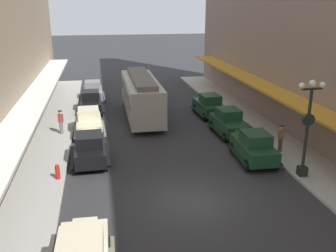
{
  "coord_description": "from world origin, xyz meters",
  "views": [
    {
      "loc": [
        -3.93,
        -15.27,
        8.88
      ],
      "look_at": [
        0.0,
        6.0,
        1.8
      ],
      "focal_mm": 40.17,
      "sensor_mm": 36.0,
      "label": 1
    }
  ],
  "objects_px": {
    "parked_car_1": "(91,102)",
    "parked_car_7": "(254,146)",
    "parked_car_4": "(90,148)",
    "pedestrian_1": "(61,122)",
    "pedestrian_0": "(281,138)",
    "parked_car_3": "(89,122)",
    "parked_car_6": "(209,105)",
    "streetcar": "(141,95)",
    "parked_car_5": "(229,122)",
    "fire_hydrant": "(57,172)",
    "lamp_post_with_clock": "(308,125)",
    "parked_car_2": "(93,91)"
  },
  "relations": [
    {
      "from": "parked_car_5",
      "to": "parked_car_6",
      "type": "distance_m",
      "value": 4.77
    },
    {
      "from": "lamp_post_with_clock",
      "to": "pedestrian_1",
      "type": "height_order",
      "value": "lamp_post_with_clock"
    },
    {
      "from": "parked_car_1",
      "to": "parked_car_2",
      "type": "distance_m",
      "value": 4.23
    },
    {
      "from": "parked_car_3",
      "to": "parked_car_7",
      "type": "xyz_separation_m",
      "value": [
        9.56,
        -6.56,
        0.0
      ]
    },
    {
      "from": "parked_car_5",
      "to": "fire_hydrant",
      "type": "bearing_deg",
      "value": -154.2
    },
    {
      "from": "streetcar",
      "to": "pedestrian_0",
      "type": "xyz_separation_m",
      "value": [
        7.51,
        -9.24,
        -0.89
      ]
    },
    {
      "from": "parked_car_6",
      "to": "parked_car_4",
      "type": "bearing_deg",
      "value": -139.83
    },
    {
      "from": "fire_hydrant",
      "to": "pedestrian_1",
      "type": "distance_m",
      "value": 7.38
    },
    {
      "from": "parked_car_1",
      "to": "parked_car_2",
      "type": "xyz_separation_m",
      "value": [
        0.16,
        4.22,
        0.0
      ]
    },
    {
      "from": "parked_car_5",
      "to": "pedestrian_0",
      "type": "bearing_deg",
      "value": -64.01
    },
    {
      "from": "parked_car_7",
      "to": "lamp_post_with_clock",
      "type": "height_order",
      "value": "lamp_post_with_clock"
    },
    {
      "from": "parked_car_4",
      "to": "streetcar",
      "type": "relative_size",
      "value": 0.45
    },
    {
      "from": "lamp_post_with_clock",
      "to": "fire_hydrant",
      "type": "bearing_deg",
      "value": 171.43
    },
    {
      "from": "parked_car_4",
      "to": "parked_car_6",
      "type": "distance_m",
      "value": 12.46
    },
    {
      "from": "parked_car_6",
      "to": "fire_hydrant",
      "type": "xyz_separation_m",
      "value": [
        -11.18,
        -10.2,
        -0.38
      ]
    },
    {
      "from": "parked_car_1",
      "to": "parked_car_7",
      "type": "height_order",
      "value": "same"
    },
    {
      "from": "parked_car_5",
      "to": "pedestrian_1",
      "type": "relative_size",
      "value": 2.59
    },
    {
      "from": "lamp_post_with_clock",
      "to": "parked_car_4",
      "type": "bearing_deg",
      "value": 159.76
    },
    {
      "from": "parked_car_1",
      "to": "parked_car_3",
      "type": "bearing_deg",
      "value": -90.69
    },
    {
      "from": "parked_car_1",
      "to": "pedestrian_1",
      "type": "xyz_separation_m",
      "value": [
        -1.99,
        -5.6,
        0.07
      ]
    },
    {
      "from": "lamp_post_with_clock",
      "to": "parked_car_3",
      "type": "bearing_deg",
      "value": 140.69
    },
    {
      "from": "parked_car_2",
      "to": "streetcar",
      "type": "xyz_separation_m",
      "value": [
        3.9,
        -6.47,
        0.96
      ]
    },
    {
      "from": "parked_car_3",
      "to": "parked_car_4",
      "type": "distance_m",
      "value": 5.1
    },
    {
      "from": "pedestrian_0",
      "to": "parked_car_7",
      "type": "bearing_deg",
      "value": -159.64
    },
    {
      "from": "lamp_post_with_clock",
      "to": "fire_hydrant",
      "type": "height_order",
      "value": "lamp_post_with_clock"
    },
    {
      "from": "parked_car_5",
      "to": "streetcar",
      "type": "height_order",
      "value": "streetcar"
    },
    {
      "from": "parked_car_4",
      "to": "parked_car_7",
      "type": "bearing_deg",
      "value": -8.82
    },
    {
      "from": "parked_car_2",
      "to": "parked_car_1",
      "type": "bearing_deg",
      "value": -92.2
    },
    {
      "from": "streetcar",
      "to": "pedestrian_1",
      "type": "distance_m",
      "value": 6.99
    },
    {
      "from": "parked_car_3",
      "to": "parked_car_5",
      "type": "relative_size",
      "value": 1.0
    },
    {
      "from": "parked_car_4",
      "to": "pedestrian_1",
      "type": "relative_size",
      "value": 2.57
    },
    {
      "from": "parked_car_5",
      "to": "parked_car_7",
      "type": "xyz_separation_m",
      "value": [
        -0.15,
        -4.73,
        0.0
      ]
    },
    {
      "from": "fire_hydrant",
      "to": "pedestrian_0",
      "type": "xyz_separation_m",
      "value": [
        13.16,
        1.48,
        0.45
      ]
    },
    {
      "from": "parked_car_2",
      "to": "lamp_post_with_clock",
      "type": "relative_size",
      "value": 0.83
    },
    {
      "from": "parked_car_4",
      "to": "pedestrian_1",
      "type": "distance_m",
      "value": 5.58
    },
    {
      "from": "parked_car_3",
      "to": "pedestrian_0",
      "type": "height_order",
      "value": "parked_car_3"
    },
    {
      "from": "parked_car_1",
      "to": "pedestrian_0",
      "type": "xyz_separation_m",
      "value": [
        11.57,
        -11.48,
        0.07
      ]
    },
    {
      "from": "parked_car_1",
      "to": "parked_car_3",
      "type": "relative_size",
      "value": 0.99
    },
    {
      "from": "parked_car_3",
      "to": "pedestrian_1",
      "type": "height_order",
      "value": "parked_car_3"
    },
    {
      "from": "fire_hydrant",
      "to": "pedestrian_0",
      "type": "distance_m",
      "value": 13.25
    },
    {
      "from": "parked_car_1",
      "to": "pedestrian_0",
      "type": "relative_size",
      "value": 2.56
    },
    {
      "from": "streetcar",
      "to": "fire_hydrant",
      "type": "distance_m",
      "value": 12.19
    },
    {
      "from": "parked_car_1",
      "to": "lamp_post_with_clock",
      "type": "distance_m",
      "value": 18.71
    },
    {
      "from": "parked_car_5",
      "to": "lamp_post_with_clock",
      "type": "relative_size",
      "value": 0.84
    },
    {
      "from": "parked_car_2",
      "to": "parked_car_4",
      "type": "xyz_separation_m",
      "value": [
        -0.09,
        -15.01,
        0.0
      ]
    },
    {
      "from": "parked_car_7",
      "to": "pedestrian_1",
      "type": "relative_size",
      "value": 2.58
    },
    {
      "from": "parked_car_3",
      "to": "parked_car_6",
      "type": "distance_m",
      "value": 10.09
    },
    {
      "from": "parked_car_6",
      "to": "streetcar",
      "type": "bearing_deg",
      "value": 174.72
    },
    {
      "from": "parked_car_5",
      "to": "parked_car_1",
      "type": "bearing_deg",
      "value": 142.04
    },
    {
      "from": "lamp_post_with_clock",
      "to": "fire_hydrant",
      "type": "distance_m",
      "value": 13.12
    }
  ]
}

